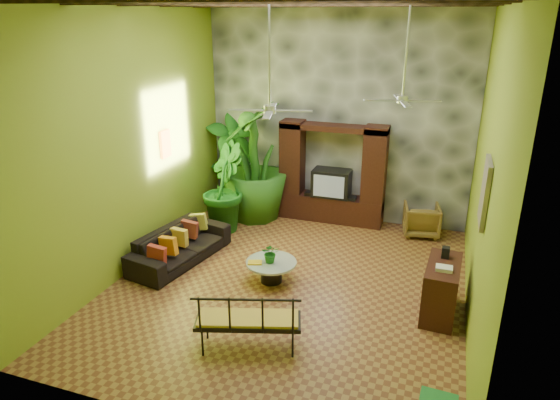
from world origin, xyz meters
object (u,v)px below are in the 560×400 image
at_px(ceiling_fan_front, 270,96).
at_px(side_console, 441,289).
at_px(entertainment_center, 332,181).
at_px(iron_bench, 246,319).
at_px(coffee_table, 271,269).
at_px(sofa, 180,245).
at_px(tall_plant_a, 234,162).
at_px(tall_plant_c, 254,162).
at_px(tall_plant_b, 223,187).
at_px(wicker_armchair, 421,220).
at_px(ceiling_fan_back, 403,87).

distance_m(ceiling_fan_front, side_console, 4.07).
xyz_separation_m(entertainment_center, iron_bench, (0.01, -5.13, -0.43)).
relative_size(coffee_table, iron_bench, 0.58).
bearing_deg(sofa, tall_plant_a, 12.97).
height_order(ceiling_fan_front, tall_plant_c, ceiling_fan_front).
bearing_deg(entertainment_center, tall_plant_c, -166.55).
height_order(tall_plant_a, coffee_table, tall_plant_a).
relative_size(ceiling_fan_front, side_console, 1.67).
height_order(entertainment_center, ceiling_fan_front, ceiling_fan_front).
height_order(coffee_table, iron_bench, iron_bench).
relative_size(sofa, coffee_table, 2.44).
xyz_separation_m(tall_plant_a, iron_bench, (2.43, -5.14, -0.65)).
bearing_deg(iron_bench, side_console, 18.99).
bearing_deg(ceiling_fan_front, tall_plant_a, 122.09).
relative_size(tall_plant_a, tall_plant_b, 1.21).
relative_size(sofa, tall_plant_c, 0.81).
height_order(wicker_armchair, iron_bench, iron_bench).
bearing_deg(iron_bench, ceiling_fan_back, 46.08).
distance_m(ceiling_fan_front, sofa, 3.77).
distance_m(entertainment_center, ceiling_fan_front, 4.30).
bearing_deg(tall_plant_b, ceiling_fan_front, -49.44).
height_order(ceiling_fan_front, side_console, ceiling_fan_front).
relative_size(ceiling_fan_front, tall_plant_b, 0.95).
relative_size(tall_plant_c, iron_bench, 1.73).
distance_m(ceiling_fan_back, wicker_armchair, 3.57).
xyz_separation_m(tall_plant_b, side_console, (4.72, -1.97, -0.54)).
relative_size(entertainment_center, tall_plant_b, 1.22).
bearing_deg(entertainment_center, sofa, -127.89).
distance_m(tall_plant_a, coffee_table, 3.90).
distance_m(ceiling_fan_back, sofa, 5.07).
bearing_deg(tall_plant_b, side_console, -22.63).
distance_m(entertainment_center, tall_plant_b, 2.49).
xyz_separation_m(tall_plant_c, coffee_table, (1.41, -2.73, -1.11)).
distance_m(tall_plant_a, side_console, 6.01).
height_order(ceiling_fan_back, coffee_table, ceiling_fan_back).
xyz_separation_m(ceiling_fan_back, coffee_table, (-1.94, -1.21, -3.15)).
xyz_separation_m(wicker_armchair, side_console, (0.52, -3.08, 0.10)).
relative_size(ceiling_fan_back, side_console, 1.67).
distance_m(tall_plant_b, tall_plant_c, 1.01).
bearing_deg(entertainment_center, ceiling_fan_back, -50.43).
bearing_deg(wicker_armchair, sofa, 22.51).
relative_size(sofa, tall_plant_a, 0.93).
bearing_deg(wicker_armchair, entertainment_center, -14.57).
height_order(ceiling_fan_front, coffee_table, ceiling_fan_front).
relative_size(sofa, iron_bench, 1.41).
distance_m(ceiling_fan_back, tall_plant_a, 4.99).
bearing_deg(coffee_table, tall_plant_a, 123.47).
bearing_deg(sofa, iron_bench, -122.73).
height_order(ceiling_fan_back, side_console, ceiling_fan_back).
bearing_deg(coffee_table, tall_plant_b, 133.85).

